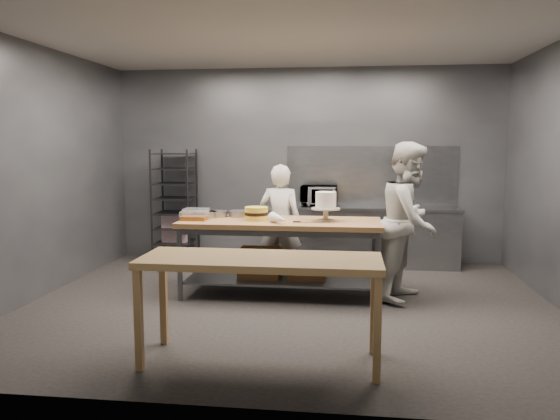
% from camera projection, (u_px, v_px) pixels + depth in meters
% --- Properties ---
extents(ground, '(6.00, 6.00, 0.00)m').
position_uv_depth(ground, '(289.00, 304.00, 6.26)').
color(ground, black).
rests_on(ground, ground).
extents(back_wall, '(6.00, 0.04, 3.00)m').
position_uv_depth(back_wall, '(307.00, 165.00, 8.54)').
color(back_wall, '#4C4F54').
rests_on(back_wall, ground).
extents(work_table, '(2.40, 0.90, 0.92)m').
position_uv_depth(work_table, '(280.00, 248.00, 6.61)').
color(work_table, olive).
rests_on(work_table, ground).
extents(near_counter, '(2.00, 0.70, 0.90)m').
position_uv_depth(near_counter, '(261.00, 267.00, 4.53)').
color(near_counter, olive).
rests_on(near_counter, ground).
extents(back_counter, '(2.60, 0.60, 0.90)m').
position_uv_depth(back_counter, '(371.00, 236.00, 8.23)').
color(back_counter, slate).
rests_on(back_counter, ground).
extents(splashback_panel, '(2.60, 0.02, 0.90)m').
position_uv_depth(splashback_panel, '(371.00, 175.00, 8.42)').
color(splashback_panel, slate).
rests_on(splashback_panel, back_counter).
extents(speed_rack, '(0.63, 0.68, 1.75)m').
position_uv_depth(speed_rack, '(175.00, 207.00, 8.47)').
color(speed_rack, black).
rests_on(speed_rack, ground).
extents(chef_behind, '(0.62, 0.45, 1.57)m').
position_uv_depth(chef_behind, '(280.00, 223.00, 7.22)').
color(chef_behind, silver).
rests_on(chef_behind, ground).
extents(chef_right, '(1.00, 1.11, 1.86)m').
position_uv_depth(chef_right, '(410.00, 221.00, 6.40)').
color(chef_right, beige).
rests_on(chef_right, ground).
extents(microwave, '(0.54, 0.37, 0.30)m').
position_uv_depth(microwave, '(319.00, 196.00, 8.25)').
color(microwave, black).
rests_on(microwave, back_counter).
extents(frosted_cake_stand, '(0.34, 0.34, 0.35)m').
position_uv_depth(frosted_cake_stand, '(326.00, 203.00, 6.45)').
color(frosted_cake_stand, '#A89F86').
rests_on(frosted_cake_stand, work_table).
extents(layer_cake, '(0.28, 0.28, 0.16)m').
position_uv_depth(layer_cake, '(256.00, 214.00, 6.55)').
color(layer_cake, gold).
rests_on(layer_cake, work_table).
extents(cake_pans, '(0.71, 0.43, 0.07)m').
position_uv_depth(cake_pans, '(219.00, 214.00, 6.84)').
color(cake_pans, gray).
rests_on(cake_pans, work_table).
extents(piping_bag, '(0.31, 0.38, 0.12)m').
position_uv_depth(piping_bag, '(280.00, 219.00, 6.23)').
color(piping_bag, white).
rests_on(piping_bag, work_table).
extents(offset_spatula, '(0.36, 0.02, 0.02)m').
position_uv_depth(offset_spatula, '(304.00, 222.00, 6.36)').
color(offset_spatula, slate).
rests_on(offset_spatula, work_table).
extents(pastry_clamshells, '(0.36, 0.47, 0.11)m').
position_uv_depth(pastry_clamshells, '(195.00, 214.00, 6.69)').
color(pastry_clamshells, brown).
rests_on(pastry_clamshells, work_table).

